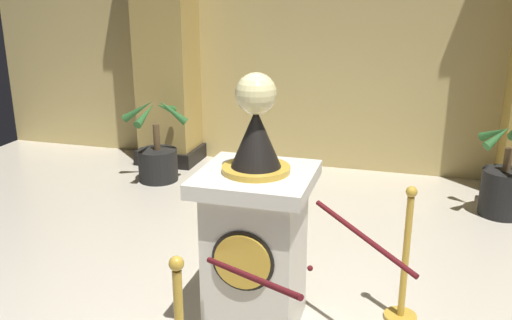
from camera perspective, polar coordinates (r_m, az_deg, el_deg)
back_wall at (r=7.27m, az=9.18°, el=15.21°), size 10.18×0.16×4.17m
pedestal_clock at (r=3.86m, az=-0.02°, el=-7.51°), size 0.76×0.76×1.83m
stanchion_far at (r=4.22m, az=14.97°, el=-11.28°), size 0.24×0.24×1.04m
velvet_rope at (r=3.44m, az=5.62°, el=-9.72°), size 1.30×1.30×0.22m
column_left at (r=7.58m, az=-9.19°, el=14.56°), size 0.85×0.85×4.00m
potted_palm_left at (r=7.03m, az=-10.07°, el=0.34°), size 0.83×0.85×1.07m
potted_palm_right at (r=6.43m, az=24.12°, el=-2.38°), size 0.65×0.65×1.02m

